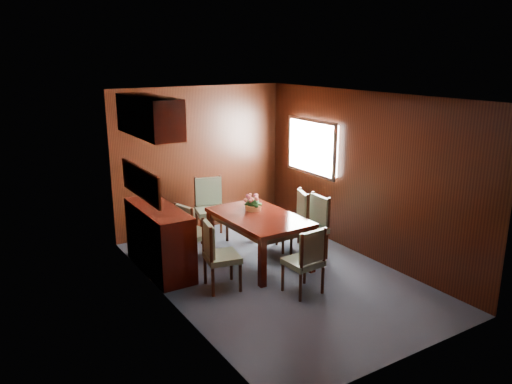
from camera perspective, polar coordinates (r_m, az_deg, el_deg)
ground at (r=6.85m, az=2.29°, el=-9.47°), size 4.50×4.50×0.00m
room_shell at (r=6.55m, az=0.04°, el=4.42°), size 3.06×4.52×2.41m
sideboard at (r=6.96m, az=-10.98°, el=-5.30°), size 0.48×1.40×0.90m
dining_table at (r=7.05m, az=0.34°, el=-3.44°), size 0.97×1.52×0.70m
chair_left_near at (r=6.30m, az=-4.51°, el=-6.82°), size 0.49×0.50×0.91m
chair_left_far at (r=7.12m, az=-7.47°, el=-4.34°), size 0.50×0.51×0.88m
chair_right_near at (r=7.33m, az=6.58°, el=-3.53°), size 0.44×0.45×0.93m
chair_right_far at (r=7.60m, az=4.57°, el=-2.85°), size 0.53×0.54×0.91m
chair_head at (r=6.18m, az=5.82°, el=-7.49°), size 0.44×0.42×0.88m
chair_foot at (r=8.06m, az=-5.27°, el=-1.43°), size 0.56×0.55×0.99m
flower_centerpiece at (r=7.23m, az=-0.33°, el=-1.12°), size 0.25×0.25×0.25m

